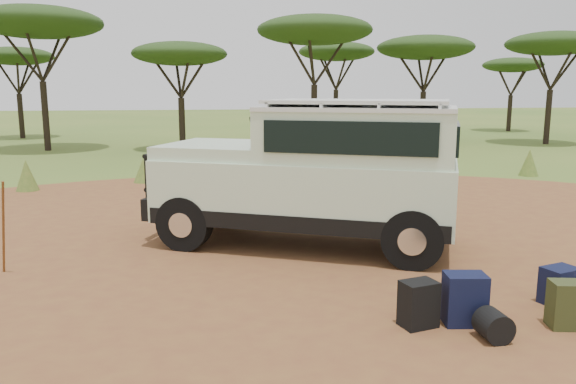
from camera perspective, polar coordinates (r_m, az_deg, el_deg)
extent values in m
plane|color=#466724|center=(8.28, 1.51, -8.77)|extent=(140.00, 140.00, 0.00)
cylinder|color=brown|center=(8.28, 1.51, -8.74)|extent=(23.00, 23.00, 0.01)
cone|color=#466724|center=(16.75, -25.02, 1.55)|extent=(0.60, 0.60, 0.85)
cone|color=#466724|center=(17.10, -14.48, 2.11)|extent=(0.60, 0.60, 0.70)
cone|color=#466724|center=(16.70, -4.29, 2.56)|extent=(0.60, 0.60, 0.90)
cone|color=#466724|center=(16.86, 6.05, 2.43)|extent=(0.60, 0.60, 0.80)
cone|color=#466724|center=(18.53, 14.45, 2.80)|extent=(0.60, 0.60, 0.75)
cone|color=#466724|center=(19.43, 23.30, 2.77)|extent=(0.60, 0.60, 0.85)
cylinder|color=black|center=(27.48, -23.41, 7.07)|extent=(0.28, 0.28, 3.06)
ellipsoid|color=#1B3212|center=(27.60, -24.04, 15.47)|extent=(5.50, 5.50, 1.38)
cylinder|color=black|center=(25.92, -10.71, 6.79)|extent=(0.28, 0.28, 2.34)
ellipsoid|color=#1B3212|center=(25.92, -10.95, 13.63)|extent=(4.20, 4.20, 1.05)
cylinder|color=black|center=(26.09, 2.65, 7.63)|extent=(0.28, 0.28, 2.93)
ellipsoid|color=#1B3212|center=(26.19, 2.73, 16.11)|extent=(5.20, 5.20, 1.30)
cylinder|color=black|center=(29.55, 13.48, 7.37)|extent=(0.28, 0.28, 2.61)
ellipsoid|color=#1B3212|center=(29.58, 13.77, 14.06)|extent=(4.80, 4.80, 1.20)
cylinder|color=black|center=(31.11, 24.89, 6.92)|extent=(0.28, 0.28, 2.70)
ellipsoid|color=#1B3212|center=(31.16, 25.40, 13.47)|extent=(4.60, 4.60, 1.15)
cylinder|color=black|center=(35.02, -25.49, 6.97)|extent=(0.28, 0.28, 2.48)
ellipsoid|color=#1B3212|center=(35.03, -25.92, 12.31)|extent=(4.00, 4.00, 1.00)
cylinder|color=black|center=(34.28, 4.86, 8.07)|extent=(0.28, 0.28, 2.70)
ellipsoid|color=#1B3212|center=(34.32, 4.95, 14.04)|extent=(4.50, 4.50, 1.12)
cylinder|color=black|center=(39.89, 21.57, 7.45)|extent=(0.28, 0.28, 2.34)
ellipsoid|color=#1B3212|center=(39.89, 21.87, 11.89)|extent=(3.80, 3.80, 0.95)
cube|color=beige|center=(9.81, 1.82, 0.32)|extent=(5.44, 4.03, 1.06)
cube|color=black|center=(9.89, 1.81, -1.95)|extent=(5.37, 4.02, 0.27)
cube|color=beige|center=(9.51, 7.16, 5.71)|extent=(3.67, 3.14, 0.84)
cube|color=silver|center=(9.49, 7.22, 8.44)|extent=(3.69, 3.17, 0.07)
cube|color=silver|center=(9.48, 7.24, 9.12)|extent=(3.41, 2.95, 0.06)
cube|color=beige|center=(10.21, -6.87, 4.30)|extent=(2.51, 2.56, 0.22)
cube|color=black|center=(9.86, -1.77, 6.19)|extent=(0.90, 1.62, 0.59)
cube|color=black|center=(8.51, 6.12, 5.47)|extent=(2.42, 1.18, 0.50)
cube|color=black|center=(10.51, 8.01, 6.36)|extent=(2.42, 1.18, 0.50)
cube|color=black|center=(9.41, 16.78, 5.30)|extent=(0.76, 1.52, 0.46)
cube|color=black|center=(10.78, -11.65, -0.76)|extent=(1.01, 1.90, 0.38)
cylinder|color=black|center=(10.71, -12.47, 3.99)|extent=(0.69, 1.34, 0.08)
cylinder|color=black|center=(10.79, -12.35, 0.85)|extent=(0.69, 1.34, 0.08)
cylinder|color=silver|center=(10.47, -13.34, 2.58)|extent=(0.18, 0.26, 0.25)
cylinder|color=silver|center=(11.02, -11.76, 3.01)|extent=(0.18, 0.26, 0.25)
cube|color=silver|center=(10.79, -12.10, -0.04)|extent=(0.24, 0.44, 0.13)
cylinder|color=black|center=(10.78, 0.27, 5.88)|extent=(0.12, 0.12, 0.92)
cylinder|color=black|center=(9.73, -10.46, -3.13)|extent=(0.98, 0.69, 0.94)
cylinder|color=black|center=(11.34, -6.46, -1.11)|extent=(0.98, 0.69, 0.94)
cylinder|color=black|center=(8.77, 12.54, -4.70)|extent=(0.98, 0.69, 0.94)
cylinder|color=black|center=(10.53, 13.13, -2.21)|extent=(0.98, 0.69, 0.94)
cylinder|color=brown|center=(9.23, -26.94, -3.27)|extent=(0.25, 0.35, 1.43)
cube|color=black|center=(6.77, 13.12, -11.04)|extent=(0.46, 0.38, 0.55)
cube|color=black|center=(6.97, 17.50, -10.36)|extent=(0.52, 0.40, 0.61)
cube|color=#363D1C|center=(7.31, 26.54, -10.24)|extent=(0.45, 0.37, 0.56)
cube|color=black|center=(8.05, 25.87, -8.58)|extent=(0.51, 0.43, 0.49)
cylinder|color=black|center=(6.70, 20.14, -12.62)|extent=(0.34, 0.34, 0.34)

